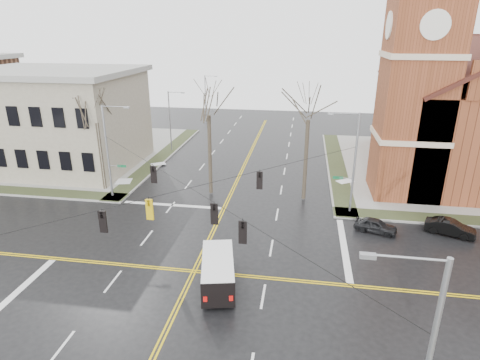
# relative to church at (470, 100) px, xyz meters

# --- Properties ---
(ground) EXTENTS (120.00, 120.00, 0.00)m
(ground) POSITION_rel_church_xyz_m (-24.76, -24.78, -8.43)
(ground) COLOR black
(ground) RESTS_ON ground
(sidewalks) EXTENTS (80.00, 80.00, 0.17)m
(sidewalks) POSITION_rel_church_xyz_m (-24.76, -24.78, -8.36)
(sidewalks) COLOR gray
(sidewalks) RESTS_ON ground
(road_markings) EXTENTS (100.00, 100.00, 0.01)m
(road_markings) POSITION_rel_church_xyz_m (-24.76, -24.78, -8.43)
(road_markings) COLOR gold
(road_markings) RESTS_ON ground
(church) EXTENTS (24.28, 27.48, 27.50)m
(church) POSITION_rel_church_xyz_m (0.00, 0.00, 0.00)
(church) COLOR brown
(church) RESTS_ON ground
(civic_building_a) EXTENTS (18.00, 14.00, 11.00)m
(civic_building_a) POSITION_rel_church_xyz_m (-46.76, -4.78, -2.93)
(civic_building_a) COLOR gray
(civic_building_a) RESTS_ON ground
(signal_pole_ne) EXTENTS (2.75, 0.22, 9.00)m
(signal_pole_ne) POSITION_rel_church_xyz_m (-13.44, -13.28, -3.48)
(signal_pole_ne) COLOR gray
(signal_pole_ne) RESTS_ON ground
(signal_pole_nw) EXTENTS (2.75, 0.22, 9.00)m
(signal_pole_nw) POSITION_rel_church_xyz_m (-36.09, -13.28, -3.48)
(signal_pole_nw) COLOR gray
(signal_pole_nw) RESTS_ON ground
(span_wires) EXTENTS (23.02, 23.02, 0.03)m
(span_wires) POSITION_rel_church_xyz_m (-24.76, -24.78, -2.23)
(span_wires) COLOR black
(span_wires) RESTS_ON ground
(traffic_signals) EXTENTS (8.21, 8.26, 1.30)m
(traffic_signals) POSITION_rel_church_xyz_m (-24.76, -25.45, -2.98)
(traffic_signals) COLOR black
(traffic_signals) RESTS_ON ground
(streetlight_north_a) EXTENTS (2.30, 0.20, 8.00)m
(streetlight_north_a) POSITION_rel_church_xyz_m (-35.42, 3.22, -3.97)
(streetlight_north_a) COLOR gray
(streetlight_north_a) RESTS_ON ground
(streetlight_north_b) EXTENTS (2.30, 0.20, 8.00)m
(streetlight_north_b) POSITION_rel_church_xyz_m (-35.42, 23.22, -3.97)
(streetlight_north_b) COLOR gray
(streetlight_north_b) RESTS_ON ground
(cargo_van) EXTENTS (3.08, 5.49, 1.98)m
(cargo_van) POSITION_rel_church_xyz_m (-22.81, -25.97, -7.27)
(cargo_van) COLOR white
(cargo_van) RESTS_ON ground
(parked_car_a) EXTENTS (3.65, 2.36, 1.16)m
(parked_car_a) POSITION_rel_church_xyz_m (-11.55, -16.80, -7.86)
(parked_car_a) COLOR black
(parked_car_a) RESTS_ON ground
(parked_car_b) EXTENTS (4.02, 2.65, 1.25)m
(parked_car_b) POSITION_rel_church_xyz_m (-5.67, -16.32, -7.81)
(parked_car_b) COLOR black
(parked_car_b) RESTS_ON ground
(tree_nw_far) EXTENTS (4.00, 4.00, 10.40)m
(tree_nw_far) POSITION_rel_church_xyz_m (-37.91, -11.63, -0.89)
(tree_nw_far) COLOR #332B20
(tree_nw_far) RESTS_ON ground
(tree_nw_near) EXTENTS (4.00, 4.00, 11.85)m
(tree_nw_near) POSITION_rel_church_xyz_m (-26.75, -10.98, 0.14)
(tree_nw_near) COLOR #332B20
(tree_nw_near) RESTS_ON ground
(tree_ne) EXTENTS (4.00, 4.00, 11.64)m
(tree_ne) POSITION_rel_church_xyz_m (-17.46, -11.00, -0.01)
(tree_ne) COLOR #332B20
(tree_ne) RESTS_ON ground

